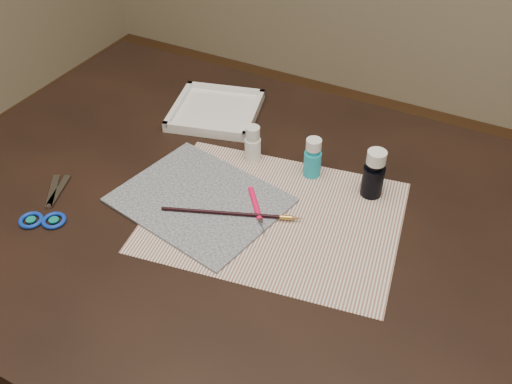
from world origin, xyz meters
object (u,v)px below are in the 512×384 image
at_px(paper, 274,216).
at_px(canvas, 200,200).
at_px(scissors, 47,201).
at_px(paint_bottle_white, 253,144).
at_px(paint_bottle_cyan, 313,158).
at_px(palette_tray, 216,110).
at_px(paint_bottle_navy, 374,174).

xyz_separation_m(paper, canvas, (-0.14, -0.03, 0.00)).
distance_m(paper, scissors, 0.41).
bearing_deg(canvas, scissors, -151.78).
bearing_deg(paint_bottle_white, paint_bottle_cyan, 4.79).
bearing_deg(paper, palette_tray, 137.55).
relative_size(canvas, paint_bottle_white, 3.68).
relative_size(canvas, palette_tray, 1.55).
bearing_deg(scissors, palette_tray, -50.45).
xyz_separation_m(paint_bottle_navy, scissors, (-0.52, -0.30, -0.04)).
bearing_deg(paper, paint_bottle_cyan, 85.56).
height_order(paint_bottle_navy, scissors, paint_bottle_navy).
bearing_deg(paint_bottle_white, palette_tray, 143.96).
relative_size(scissors, palette_tray, 0.90).
bearing_deg(paint_bottle_navy, palette_tray, 165.49).
bearing_deg(palette_tray, paint_bottle_navy, -14.51).
height_order(canvas, paint_bottle_navy, paint_bottle_navy).
bearing_deg(paint_bottle_white, paper, -49.40).
distance_m(paper, paint_bottle_cyan, 0.15).
height_order(paper, paint_bottle_white, paint_bottle_white).
height_order(paint_bottle_white, palette_tray, paint_bottle_white).
height_order(paper, paint_bottle_cyan, paint_bottle_cyan).
xyz_separation_m(paint_bottle_white, paint_bottle_navy, (0.24, 0.01, 0.01)).
relative_size(canvas, scissors, 1.71).
distance_m(paper, palette_tray, 0.36).
bearing_deg(scissors, paint_bottle_cyan, -86.43).
relative_size(paint_bottle_navy, scissors, 0.58).
bearing_deg(paint_bottle_cyan, scissors, -142.87).
bearing_deg(canvas, paint_bottle_navy, 31.36).
bearing_deg(scissors, paint_bottle_white, -76.84).
relative_size(paint_bottle_white, scissors, 0.47).
xyz_separation_m(canvas, paint_bottle_navy, (0.27, 0.16, 0.04)).
distance_m(paint_bottle_white, palette_tray, 0.19).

